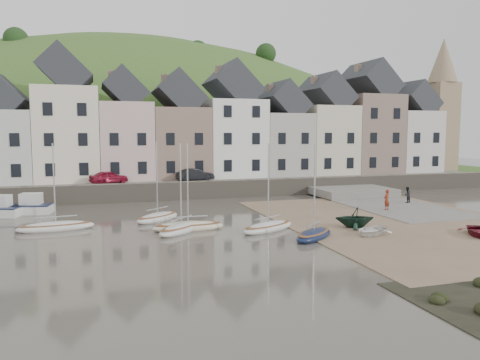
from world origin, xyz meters
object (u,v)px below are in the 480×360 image
object	(u,v)px
person_red	(387,200)
car_left	(109,177)
rowboat_white	(371,230)
rowboat_red	(479,231)
rowboat_green	(355,217)
person_dark	(407,195)
car_right	(195,175)
sailboat_0	(56,226)

from	to	relation	value
person_red	car_left	bearing A→B (deg)	-56.47
rowboat_white	rowboat_red	distance (m)	7.06
rowboat_red	person_red	xyz separation A→B (m)	(0.00, 10.35, 0.62)
rowboat_red	person_red	distance (m)	10.37
rowboat_green	person_red	xyz separation A→B (m)	(6.46, 5.53, 0.22)
person_dark	car_right	distance (m)	21.69
person_red	rowboat_white	bearing A→B (deg)	26.47
rowboat_red	person_dark	world-z (taller)	person_dark
sailboat_0	person_dark	xyz separation A→B (m)	(31.15, 2.86, 0.62)
rowboat_white	car_left	size ratio (longest dim) A/B	0.75
rowboat_red	car_left	world-z (taller)	car_left
car_left	rowboat_red	bearing A→B (deg)	-157.13
rowboat_red	car_right	bearing A→B (deg)	147.67
sailboat_0	rowboat_red	xyz separation A→B (m)	(26.88, -10.42, 0.12)
rowboat_green	rowboat_red	xyz separation A→B (m)	(6.45, -4.82, -0.40)
car_right	sailboat_0	bearing A→B (deg)	129.15
rowboat_red	person_red	world-z (taller)	person_red
car_left	person_red	bearing A→B (deg)	-142.29
sailboat_0	rowboat_green	bearing A→B (deg)	-15.33
rowboat_white	rowboat_green	distance (m)	2.45
rowboat_green	car_right	size ratio (longest dim) A/B	0.69
rowboat_red	car_left	distance (m)	34.01
car_left	car_right	size ratio (longest dim) A/B	0.96
sailboat_0	rowboat_white	distance (m)	21.77
person_dark	car_right	xyz separation A→B (m)	(-18.13, 11.83, 1.38)
person_red	sailboat_0	bearing A→B (deg)	-23.78
sailboat_0	person_red	bearing A→B (deg)	-0.16
rowboat_green	car_left	size ratio (longest dim) A/B	0.72
sailboat_0	rowboat_white	bearing A→B (deg)	-21.56
rowboat_red	person_red	bearing A→B (deg)	118.77
car_left	car_right	xyz separation A→B (m)	(9.00, 0.00, 0.01)
rowboat_white	car_right	bearing A→B (deg)	170.97
person_dark	rowboat_white	bearing A→B (deg)	22.97
rowboat_green	rowboat_white	bearing A→B (deg)	9.77
rowboat_green	car_right	bearing A→B (deg)	-146.00
rowboat_green	rowboat_red	world-z (taller)	rowboat_green
person_red	car_right	xyz separation A→B (m)	(-13.86, 14.76, 1.25)
car_left	car_right	world-z (taller)	car_right
rowboat_white	rowboat_red	xyz separation A→B (m)	(6.63, -2.42, 0.02)
rowboat_red	car_right	distance (m)	28.74
rowboat_white	car_right	size ratio (longest dim) A/B	0.72
sailboat_0	person_dark	bearing A→B (deg)	5.24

